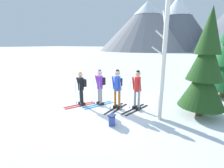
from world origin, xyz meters
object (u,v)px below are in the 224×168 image
skier_in_purple (100,85)px  pine_tree_mid (205,69)px  skier_in_red (137,88)px  backpack_on_snow_front (112,120)px  skier_in_blue (117,86)px  birch_tree_tall (163,61)px  skier_in_black (81,87)px

skier_in_purple → pine_tree_mid: bearing=10.3°
skier_in_red → backpack_on_snow_front: size_ratio=4.69×
skier_in_blue → backpack_on_snow_front: 1.84m
skier_in_purple → pine_tree_mid: size_ratio=0.41×
skier_in_red → pine_tree_mid: (2.59, 0.55, 0.96)m
skier_in_red → pine_tree_mid: size_ratio=0.42×
skier_in_red → pine_tree_mid: bearing=12.0°
skier_in_purple → birch_tree_tall: bearing=-5.9°
backpack_on_snow_front → pine_tree_mid: bearing=38.8°
skier_in_black → backpack_on_snow_front: bearing=-26.9°
skier_in_black → birch_tree_tall: 4.00m
pine_tree_mid → backpack_on_snow_front: bearing=-141.2°
skier_in_black → pine_tree_mid: bearing=13.5°
pine_tree_mid → skier_in_black: bearing=-166.5°
skier_in_black → skier_in_red: (2.61, 0.70, 0.09)m
birch_tree_tall → skier_in_blue: bearing=172.7°
skier_in_blue → pine_tree_mid: pine_tree_mid is taller
birch_tree_tall → pine_tree_mid: bearing=37.2°
skier_in_blue → backpack_on_snow_front: skier_in_blue is taller
skier_in_black → skier_in_red: 2.70m
skier_in_red → birch_tree_tall: 1.83m
skier_in_purple → skier_in_red: bearing=7.8°
skier_in_blue → birch_tree_tall: birch_tree_tall is taller
skier_in_purple → skier_in_black: bearing=-150.8°
skier_in_purple → skier_in_red: size_ratio=0.97×
skier_in_red → pine_tree_mid: 2.82m
skier_in_black → backpack_on_snow_front: skier_in_black is taller
skier_in_blue → backpack_on_snow_front: (0.48, -1.54, -0.89)m
skier_in_purple → backpack_on_snow_front: size_ratio=4.56×
skier_in_black → pine_tree_mid: 5.45m
skier_in_purple → skier_in_red: (1.80, 0.25, 0.01)m
skier_in_blue → skier_in_red: bearing=19.2°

